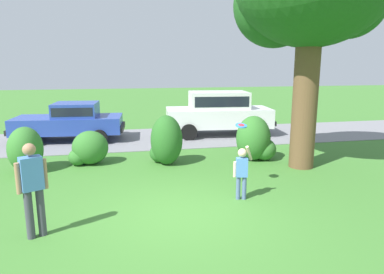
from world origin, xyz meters
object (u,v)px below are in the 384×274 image
Objects in this scene: frisbee at (241,125)px; parked_suv at (218,111)px; child_thrower at (242,169)px; parked_sedan at (71,120)px; adult_onlooker at (33,185)px.

parked_suv is at bearing 78.68° from frisbee.
child_thrower is 1.17m from frisbee.
adult_onlooker is (0.40, -8.42, 0.13)m from parked_sedan.
child_thrower is 0.74× the size of adult_onlooker.
child_thrower is at bearing -58.15° from parked_sedan.
frisbee is 4.80m from adult_onlooker.
parked_suv is 7.50m from child_thrower.
parked_sedan is 0.93× the size of parked_suv.
adult_onlooker is at bearing -124.87° from parked_suv.
parked_suv reaches higher than parked_sedan.
parked_suv is 10.11m from adult_onlooker.
parked_suv reaches higher than frisbee.
parked_sedan is at bearing 92.69° from adult_onlooker.
frisbee is at bearing -54.26° from parked_sedan.
parked_suv is 2.78× the size of adult_onlooker.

